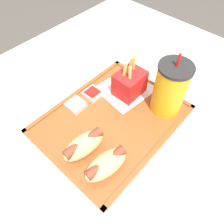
# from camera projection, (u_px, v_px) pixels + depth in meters

# --- Properties ---
(ground_plane) EXTENTS (8.00, 8.00, 0.00)m
(ground_plane) POSITION_uv_depth(u_px,v_px,m) (116.00, 194.00, 1.26)
(ground_plane) COLOR #4C4742
(dining_table) EXTENTS (1.12, 0.99, 0.78)m
(dining_table) POSITION_uv_depth(u_px,v_px,m) (117.00, 166.00, 0.95)
(dining_table) COLOR beige
(dining_table) RESTS_ON ground_plane
(food_tray) EXTENTS (0.39, 0.31, 0.01)m
(food_tray) POSITION_uv_depth(u_px,v_px,m) (112.00, 120.00, 0.62)
(food_tray) COLOR brown
(food_tray) RESTS_ON dining_table
(paper_napkin) EXTENTS (0.18, 0.16, 0.00)m
(paper_napkin) POSITION_uv_depth(u_px,v_px,m) (127.00, 88.00, 0.69)
(paper_napkin) COLOR white
(paper_napkin) RESTS_ON food_tray
(soda_cup) EXTENTS (0.09, 0.09, 0.19)m
(soda_cup) POSITION_uv_depth(u_px,v_px,m) (170.00, 89.00, 0.58)
(soda_cup) COLOR gold
(soda_cup) RESTS_ON food_tray
(hot_dog_far) EXTENTS (0.12, 0.07, 0.05)m
(hot_dog_far) POSITION_uv_depth(u_px,v_px,m) (106.00, 164.00, 0.50)
(hot_dog_far) COLOR #DBB270
(hot_dog_far) RESTS_ON food_tray
(hot_dog_near) EXTENTS (0.12, 0.07, 0.05)m
(hot_dog_near) POSITION_uv_depth(u_px,v_px,m) (84.00, 145.00, 0.53)
(hot_dog_near) COLOR #DBB270
(hot_dog_near) RESTS_ON food_tray
(fries_carton) EXTENTS (0.09, 0.07, 0.13)m
(fries_carton) POSITION_uv_depth(u_px,v_px,m) (130.00, 83.00, 0.64)
(fries_carton) COLOR red
(fries_carton) RESTS_ON food_tray
(sauce_cup_mayo) EXTENTS (0.05, 0.05, 0.02)m
(sauce_cup_mayo) POSITION_uv_depth(u_px,v_px,m) (76.00, 105.00, 0.63)
(sauce_cup_mayo) COLOR silver
(sauce_cup_mayo) RESTS_ON food_tray
(sauce_cup_ketchup) EXTENTS (0.05, 0.05, 0.02)m
(sauce_cup_ketchup) POSITION_uv_depth(u_px,v_px,m) (93.00, 94.00, 0.66)
(sauce_cup_ketchup) COLOR silver
(sauce_cup_ketchup) RESTS_ON food_tray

